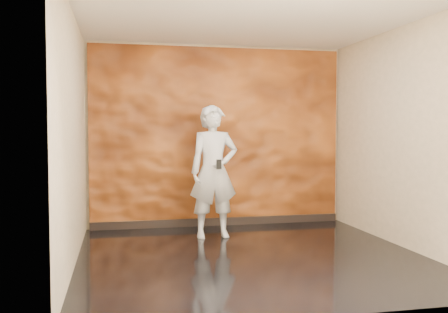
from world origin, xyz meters
TOP-DOWN VIEW (x-y plane):
  - room at (0.00, 0.00)m, footprint 4.02×4.02m
  - feature_wall at (0.00, 1.96)m, footprint 3.90×0.06m
  - baseboard at (0.00, 1.92)m, footprint 3.90×0.04m
  - man at (-0.23, 1.11)m, footprint 0.68×0.46m
  - phone at (-0.22, 0.82)m, footprint 0.07×0.02m

SIDE VIEW (x-z plane):
  - baseboard at x=0.00m, z-range 0.00..0.12m
  - man at x=-0.23m, z-range 0.00..1.83m
  - phone at x=-0.22m, z-range 0.97..1.10m
  - feature_wall at x=0.00m, z-range 0.00..2.75m
  - room at x=0.00m, z-range -0.01..2.81m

